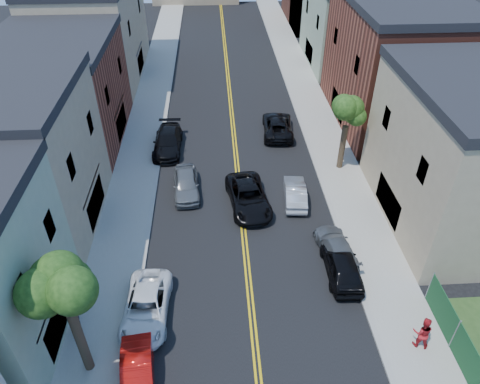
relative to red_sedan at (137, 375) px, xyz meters
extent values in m
cube|color=gray|center=(-2.40, 26.89, -0.59)|extent=(3.20, 100.00, 0.15)
cube|color=gray|center=(13.40, 26.89, -0.59)|extent=(3.20, 100.00, 0.15)
cube|color=gray|center=(-0.65, 26.89, -0.59)|extent=(0.30, 100.00, 0.15)
cube|color=gray|center=(11.65, 26.89, -0.59)|extent=(0.30, 100.00, 0.15)
cube|color=#998466|center=(-8.50, 11.89, 3.83)|extent=(9.00, 10.00, 9.00)
cube|color=brown|center=(-8.50, 22.89, 3.33)|extent=(9.00, 12.00, 8.00)
cube|color=#998466|center=(-8.50, 36.89, 4.08)|extent=(9.00, 16.00, 9.50)
cube|color=#998466|center=(19.50, 10.89, 3.83)|extent=(9.00, 12.00, 9.00)
cube|color=brown|center=(19.50, 24.89, 4.33)|extent=(9.00, 14.00, 10.00)
cube|color=gray|center=(19.50, 38.89, 3.58)|extent=(9.00, 12.00, 8.50)
cylinder|color=#38261C|center=(-2.40, 0.89, 1.46)|extent=(0.44, 0.44, 3.96)
sphere|color=#15330D|center=(-2.40, 0.89, 5.78)|extent=(5.20, 5.20, 5.20)
sphere|color=#15330D|center=(-1.88, 0.50, 6.82)|extent=(3.90, 3.90, 3.90)
sphere|color=#15330D|center=(-2.92, 1.41, 5.26)|extent=(3.64, 3.64, 3.64)
cylinder|color=#38261C|center=(13.40, 16.89, 1.24)|extent=(0.44, 0.44, 3.52)
sphere|color=#15330D|center=(13.40, 16.89, 4.98)|extent=(4.40, 4.40, 4.40)
sphere|color=#15330D|center=(13.84, 16.56, 5.86)|extent=(3.30, 3.30, 3.30)
sphere|color=#15330D|center=(12.96, 17.33, 4.54)|extent=(3.08, 3.08, 3.08)
imported|color=red|center=(0.00, 0.00, 0.00)|extent=(1.93, 4.20, 1.34)
imported|color=white|center=(0.00, 3.78, 0.02)|extent=(2.50, 5.07, 1.38)
imported|color=#595D61|center=(1.70, 14.46, 0.09)|extent=(2.13, 4.58, 1.52)
imported|color=black|center=(0.00, 20.46, 0.11)|extent=(2.31, 5.42, 1.56)
imported|color=#505457|center=(10.89, 7.61, -0.03)|extent=(2.25, 4.55, 1.27)
imported|color=black|center=(10.85, 6.05, 0.10)|extent=(1.89, 4.55, 1.54)
imported|color=#B4B6BC|center=(9.30, 13.08, 0.01)|extent=(1.79, 4.20, 1.35)
imported|color=black|center=(9.31, 22.65, 0.08)|extent=(2.83, 5.51, 1.49)
imported|color=black|center=(6.00, 12.70, 0.09)|extent=(3.18, 5.74, 1.52)
imported|color=#26242C|center=(-3.33, 2.88, 0.27)|extent=(0.52, 0.65, 1.57)
imported|color=#B01B20|center=(13.50, 1.11, 0.44)|extent=(1.12, 0.99, 1.92)
camera|label=1|loc=(3.95, -11.35, 18.73)|focal=33.38mm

